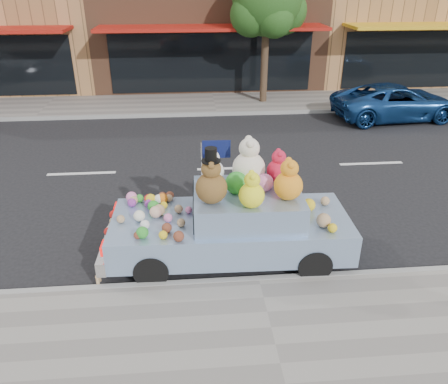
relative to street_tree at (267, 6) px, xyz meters
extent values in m
plane|color=black|center=(-2.03, -6.55, -3.69)|extent=(120.00, 120.00, 0.00)
cube|color=gray|center=(-2.03, -13.05, -3.63)|extent=(60.00, 3.00, 0.12)
cube|color=gray|center=(-2.03, -0.05, -3.63)|extent=(60.00, 3.00, 0.12)
cube|color=gray|center=(-2.03, -11.55, -3.63)|extent=(60.00, 0.12, 0.13)
cube|color=gray|center=(-2.03, -1.55, -3.63)|extent=(60.00, 0.12, 0.13)
cube|color=brown|center=(-2.03, 5.45, -0.19)|extent=(10.00, 8.00, 7.00)
cube|color=black|center=(-2.03, 1.43, -2.29)|extent=(8.50, 0.06, 2.40)
cube|color=#A4170F|center=(-2.03, 0.55, -0.79)|extent=(9.00, 1.80, 0.12)
cube|color=#AB7748|center=(7.97, 5.45, -0.19)|extent=(10.00, 8.00, 7.00)
cube|color=black|center=(7.97, 1.43, -2.29)|extent=(8.50, 0.06, 2.40)
cylinder|color=#38281C|center=(-0.03, -0.05, -2.09)|extent=(0.28, 0.28, 3.20)
sphere|color=#1E4012|center=(-0.03, -0.05, 0.23)|extent=(2.60, 2.60, 2.60)
sphere|color=#1E4012|center=(0.67, 0.25, -0.17)|extent=(1.80, 1.80, 1.80)
sphere|color=#1E4012|center=(-0.63, -0.25, -0.27)|extent=(1.60, 1.60, 1.60)
sphere|color=#1E4012|center=(0.17, -0.65, -0.37)|extent=(1.40, 1.40, 1.40)
sphere|color=#1E4012|center=(-0.33, 0.55, -0.07)|extent=(1.60, 1.60, 1.60)
imported|color=navy|center=(4.41, -2.51, -3.06)|extent=(4.68, 2.44, 1.26)
cylinder|color=black|center=(-1.05, -11.49, -3.39)|extent=(0.61, 0.22, 0.60)
cylinder|color=black|center=(-1.01, -9.93, -3.39)|extent=(0.61, 0.22, 0.60)
cylinder|color=black|center=(-3.85, -11.42, -3.39)|extent=(0.61, 0.22, 0.60)
cylinder|color=black|center=(-3.81, -9.86, -3.39)|extent=(0.61, 0.22, 0.60)
cube|color=#819BC0|center=(-2.43, -10.67, -3.14)|extent=(4.34, 1.81, 0.60)
cube|color=#819BC0|center=(-2.13, -10.68, -2.59)|extent=(1.94, 1.55, 0.50)
cube|color=silver|center=(-4.65, -10.61, -3.29)|extent=(0.21, 1.78, 0.26)
cube|color=red|center=(-4.62, -11.30, -2.97)|extent=(0.07, 0.28, 0.16)
cube|color=red|center=(-4.58, -9.94, -2.97)|extent=(0.07, 0.28, 0.16)
cube|color=black|center=(-3.08, -10.66, -2.59)|extent=(0.07, 1.30, 0.40)
sphere|color=brown|center=(-2.79, -11.01, -2.08)|extent=(0.54, 0.54, 0.54)
sphere|color=brown|center=(-2.79, -11.01, -1.73)|extent=(0.33, 0.33, 0.33)
sphere|color=brown|center=(-2.79, -11.13, -1.62)|extent=(0.13, 0.13, 0.13)
sphere|color=brown|center=(-2.79, -10.90, -1.62)|extent=(0.13, 0.13, 0.13)
cylinder|color=black|center=(-2.79, -11.01, -1.59)|extent=(0.32, 0.32, 0.02)
cylinder|color=black|center=(-2.79, -11.01, -1.48)|extent=(0.20, 0.20, 0.22)
sphere|color=beige|center=(-2.07, -10.33, -2.04)|extent=(0.60, 0.60, 0.60)
sphere|color=beige|center=(-2.07, -10.33, -1.66)|extent=(0.37, 0.37, 0.37)
sphere|color=beige|center=(-2.07, -10.46, -1.54)|extent=(0.14, 0.14, 0.14)
sphere|color=beige|center=(-2.07, -10.20, -1.54)|extent=(0.14, 0.14, 0.14)
sphere|color=orange|center=(-1.49, -11.00, -2.10)|extent=(0.49, 0.49, 0.49)
sphere|color=orange|center=(-1.49, -11.00, -1.78)|extent=(0.31, 0.31, 0.31)
sphere|color=orange|center=(-1.49, -11.11, -1.68)|extent=(0.12, 0.12, 0.12)
sphere|color=orange|center=(-1.49, -10.89, -1.68)|extent=(0.12, 0.12, 0.12)
sphere|color=#B9132F|center=(-1.52, -10.30, -2.13)|extent=(0.42, 0.42, 0.42)
sphere|color=#B9132F|center=(-1.52, -10.30, -1.86)|extent=(0.26, 0.26, 0.26)
sphere|color=#B9132F|center=(-1.52, -10.39, -1.77)|extent=(0.10, 0.10, 0.10)
sphere|color=#B9132F|center=(-1.52, -10.21, -1.77)|extent=(0.10, 0.10, 0.10)
sphere|color=white|center=(-2.72, -10.22, -2.13)|extent=(0.42, 0.42, 0.42)
sphere|color=white|center=(-2.72, -10.22, -1.86)|extent=(0.26, 0.26, 0.26)
sphere|color=white|center=(-2.72, -10.31, -1.78)|extent=(0.10, 0.10, 0.10)
sphere|color=white|center=(-2.72, -10.12, -1.78)|extent=(0.10, 0.10, 0.10)
sphere|color=#FAF31B|center=(-2.15, -11.23, -2.13)|extent=(0.43, 0.43, 0.43)
sphere|color=#FAF31B|center=(-2.15, -11.23, -1.85)|extent=(0.26, 0.26, 0.26)
sphere|color=#FAF31B|center=(-2.15, -11.32, -1.77)|extent=(0.10, 0.10, 0.10)
sphere|color=#FAF31B|center=(-2.15, -11.14, -1.77)|extent=(0.10, 0.10, 0.10)
sphere|color=#268724|center=(-2.33, -10.68, -2.16)|extent=(0.40, 0.40, 0.40)
sphere|color=#CA659A|center=(-1.83, -10.64, -2.19)|extent=(0.32, 0.32, 0.32)
sphere|color=red|center=(-3.92, -10.07, -2.77)|extent=(0.14, 0.14, 0.14)
sphere|color=#612D1B|center=(-3.68, -9.90, -2.76)|extent=(0.17, 0.17, 0.17)
sphere|color=#7C2B85|center=(-4.25, -10.11, -2.76)|extent=(0.16, 0.16, 0.16)
sphere|color=#9C7B55|center=(-3.56, -9.97, -2.77)|extent=(0.15, 0.15, 0.15)
sphere|color=#9C7B55|center=(-4.39, -10.71, -2.77)|extent=(0.15, 0.15, 0.15)
sphere|color=#268724|center=(-4.12, -9.94, -2.77)|extent=(0.16, 0.16, 0.16)
sphere|color=#612D1B|center=(-3.56, -11.10, -2.76)|extent=(0.17, 0.17, 0.17)
sphere|color=#268724|center=(-3.96, -11.24, -2.74)|extent=(0.21, 0.21, 0.21)
sphere|color=#268724|center=(-3.83, -10.35, -2.73)|extent=(0.22, 0.22, 0.22)
sphere|color=#612D1B|center=(-4.04, -11.26, -2.78)|extent=(0.13, 0.13, 0.13)
sphere|color=silver|center=(-3.74, -10.04, -2.75)|extent=(0.19, 0.19, 0.19)
sphere|color=#9C7B55|center=(-4.23, -10.03, -2.76)|extent=(0.17, 0.17, 0.17)
sphere|color=gold|center=(-3.90, -10.04, -2.74)|extent=(0.20, 0.20, 0.20)
sphere|color=#CA659A|center=(-3.55, -10.74, -2.76)|extent=(0.16, 0.16, 0.16)
sphere|color=#CA659A|center=(-3.18, -10.47, -2.78)|extent=(0.13, 0.13, 0.13)
sphere|color=#612D1B|center=(-3.36, -11.39, -2.75)|extent=(0.18, 0.18, 0.18)
sphere|color=#CA659A|center=(-4.27, -9.94, -2.74)|extent=(0.22, 0.22, 0.22)
sphere|color=gold|center=(-3.64, -10.25, -2.77)|extent=(0.14, 0.14, 0.14)
sphere|color=gold|center=(-3.62, -11.30, -2.77)|extent=(0.15, 0.15, 0.15)
sphere|color=#612D1B|center=(-3.54, -9.88, -2.76)|extent=(0.16, 0.16, 0.16)
sphere|color=#9C7B55|center=(-3.32, -10.93, -2.77)|extent=(0.15, 0.15, 0.15)
sphere|color=beige|center=(-4.06, -10.67, -2.74)|extent=(0.20, 0.20, 0.20)
sphere|color=#9C7B55|center=(-3.37, -10.44, -2.76)|extent=(0.16, 0.16, 0.16)
sphere|color=silver|center=(-3.94, -10.95, -2.76)|extent=(0.17, 0.17, 0.17)
sphere|color=red|center=(-3.94, -10.00, -2.75)|extent=(0.18, 0.18, 0.18)
sphere|color=#9C7B55|center=(-3.74, -10.48, -2.76)|extent=(0.16, 0.16, 0.16)
sphere|color=#9C7B55|center=(-3.72, -10.50, -2.74)|extent=(0.21, 0.21, 0.21)
sphere|color=#7C2B85|center=(-3.94, -10.16, -2.77)|extent=(0.15, 0.15, 0.15)
sphere|color=#C35F12|center=(-3.68, -10.03, -2.74)|extent=(0.20, 0.20, 0.20)
sphere|color=#D8A88C|center=(-3.78, -10.59, -2.72)|extent=(0.22, 0.22, 0.22)
sphere|color=beige|center=(-4.63, -9.98, -3.10)|extent=(0.12, 0.12, 0.12)
sphere|color=#9C7B55|center=(-4.64, -10.19, -3.10)|extent=(0.12, 0.12, 0.12)
sphere|color=red|center=(-4.63, -10.00, -3.07)|extent=(0.18, 0.18, 0.18)
sphere|color=beige|center=(-4.65, -10.48, -3.10)|extent=(0.13, 0.13, 0.13)
sphere|color=red|center=(-4.65, -10.61, -3.08)|extent=(0.16, 0.16, 0.16)
sphere|color=#612D1B|center=(-4.65, -10.57, -3.10)|extent=(0.12, 0.12, 0.12)
sphere|color=#9C7B55|center=(-0.60, -10.38, -2.76)|extent=(0.17, 0.17, 0.17)
sphere|color=gold|center=(-0.97, -10.57, -2.72)|extent=(0.25, 0.25, 0.25)
sphere|color=gold|center=(-0.76, -11.34, -2.76)|extent=(0.16, 0.16, 0.16)
sphere|color=#9C7B55|center=(-0.86, -11.15, -2.72)|extent=(0.25, 0.25, 0.25)
cylinder|color=#997A54|center=(-4.75, -11.46, -3.53)|extent=(0.06, 0.06, 0.17)
sphere|color=#997A54|center=(-4.75, -11.46, -3.43)|extent=(0.07, 0.07, 0.07)
cylinder|color=#997A54|center=(-4.75, -11.34, -3.53)|extent=(0.06, 0.06, 0.17)
sphere|color=#997A54|center=(-4.75, -11.34, -3.43)|extent=(0.07, 0.07, 0.07)
cylinder|color=#997A54|center=(-4.75, -11.22, -3.53)|extent=(0.06, 0.06, 0.17)
sphere|color=#997A54|center=(-4.75, -11.22, -3.43)|extent=(0.07, 0.07, 0.07)
cylinder|color=#997A54|center=(-4.74, -11.10, -3.53)|extent=(0.06, 0.06, 0.17)
sphere|color=#997A54|center=(-4.74, -11.10, -3.43)|extent=(0.07, 0.07, 0.07)
cylinder|color=#997A54|center=(-4.74, -10.98, -3.53)|extent=(0.06, 0.06, 0.17)
sphere|color=#997A54|center=(-4.74, -10.98, -3.43)|extent=(0.07, 0.07, 0.07)
cylinder|color=#997A54|center=(-4.74, -10.86, -3.53)|extent=(0.06, 0.06, 0.17)
sphere|color=#997A54|center=(-4.74, -10.86, -3.43)|extent=(0.07, 0.07, 0.07)
cylinder|color=#997A54|center=(-4.73, -10.73, -3.53)|extent=(0.06, 0.06, 0.17)
sphere|color=#997A54|center=(-4.73, -10.73, -3.43)|extent=(0.07, 0.07, 0.07)
cylinder|color=#997A54|center=(-4.73, -10.61, -3.53)|extent=(0.06, 0.06, 0.17)
sphere|color=#997A54|center=(-4.73, -10.61, -3.43)|extent=(0.07, 0.07, 0.07)
cylinder|color=#997A54|center=(-4.73, -10.49, -3.53)|extent=(0.06, 0.06, 0.17)
sphere|color=#997A54|center=(-4.73, -10.49, -3.43)|extent=(0.07, 0.07, 0.07)
cylinder|color=#997A54|center=(-4.72, -10.37, -3.53)|extent=(0.06, 0.06, 0.17)
sphere|color=#997A54|center=(-4.72, -10.37, -3.43)|extent=(0.07, 0.07, 0.07)
cylinder|color=#997A54|center=(-4.72, -10.25, -3.53)|extent=(0.06, 0.06, 0.17)
sphere|color=#997A54|center=(-4.72, -10.25, -3.43)|extent=(0.07, 0.07, 0.07)
cylinder|color=#997A54|center=(-4.72, -10.13, -3.53)|extent=(0.06, 0.06, 0.17)
sphere|color=#997A54|center=(-4.72, -10.13, -3.43)|extent=(0.07, 0.07, 0.07)
cylinder|color=#997A54|center=(-4.71, -10.01, -3.53)|extent=(0.06, 0.06, 0.17)
sphere|color=#997A54|center=(-4.71, -10.01, -3.43)|extent=(0.07, 0.07, 0.07)
cylinder|color=#997A54|center=(-4.71, -9.88, -3.53)|extent=(0.06, 0.06, 0.17)
sphere|color=#997A54|center=(-4.71, -9.88, -3.43)|extent=(0.07, 0.07, 0.07)
cylinder|color=#997A54|center=(-4.71, -9.76, -3.53)|extent=(0.06, 0.06, 0.17)
sphere|color=#997A54|center=(-4.71, -9.76, -3.43)|extent=(0.07, 0.07, 0.07)
cylinder|color=silver|center=(-2.91, -10.01, -1.99)|extent=(0.02, 0.02, 0.70)
cube|color=#0C1447|center=(-2.63, -10.00, -1.78)|extent=(0.52, 0.03, 0.34)
camera|label=1|loc=(-3.14, -17.50, 1.11)|focal=35.00mm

